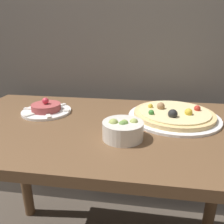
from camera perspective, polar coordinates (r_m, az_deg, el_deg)
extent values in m
cube|color=brown|center=(0.84, -2.30, -4.21)|extent=(1.21, 0.66, 0.03)
cylinder|color=brown|center=(1.44, -22.34, -12.40)|extent=(0.06, 0.06, 0.74)
cylinder|color=brown|center=(1.32, 25.47, -15.99)|extent=(0.06, 0.06, 0.74)
cylinder|color=white|center=(0.92, 15.73, -1.25)|extent=(0.36, 0.36, 0.01)
cylinder|color=#E5C17F|center=(0.92, 15.81, -0.50)|extent=(0.32, 0.32, 0.02)
cylinder|color=beige|center=(0.91, 15.87, 0.12)|extent=(0.28, 0.28, 0.01)
sphere|color=#997047|center=(0.92, 12.63, 1.48)|extent=(0.03, 0.03, 0.03)
sphere|color=#387F33|center=(0.85, 10.22, -0.12)|extent=(0.02, 0.02, 0.02)
sphere|color=gold|center=(0.89, 19.36, -0.04)|extent=(0.03, 0.03, 0.03)
sphere|color=gold|center=(0.93, 10.01, 1.54)|extent=(0.02, 0.02, 0.02)
sphere|color=#B22D23|center=(0.95, 21.39, 0.87)|extent=(0.03, 0.03, 0.03)
sphere|color=black|center=(0.84, 15.58, -0.49)|extent=(0.04, 0.04, 0.04)
cylinder|color=white|center=(0.99, -16.71, 0.17)|extent=(0.21, 0.21, 0.01)
cylinder|color=#A84747|center=(0.98, -16.82, 1.23)|extent=(0.12, 0.12, 0.03)
sphere|color=#E0384C|center=(0.98, -16.98, 2.81)|extent=(0.03, 0.03, 0.03)
cube|color=white|center=(0.96, -12.21, 0.37)|extent=(0.04, 0.02, 0.01)
cube|color=white|center=(1.03, -13.01, 1.82)|extent=(0.03, 0.04, 0.01)
cube|color=white|center=(1.07, -17.20, 1.99)|extent=(0.03, 0.04, 0.01)
cube|color=white|center=(1.02, -20.99, 0.82)|extent=(0.04, 0.02, 0.01)
cube|color=white|center=(0.95, -20.84, -0.72)|extent=(0.03, 0.04, 0.01)
cube|color=white|center=(0.91, -16.23, -1.02)|extent=(0.03, 0.04, 0.01)
cylinder|color=silver|center=(0.71, 2.85, -4.77)|extent=(0.13, 0.13, 0.06)
sphere|color=#668E42|center=(0.69, 2.74, -3.35)|extent=(0.03, 0.03, 0.03)
sphere|color=#A3B25B|center=(0.70, 0.39, -3.01)|extent=(0.03, 0.03, 0.03)
sphere|color=#A3B25B|center=(0.71, 5.71, -2.82)|extent=(0.03, 0.03, 0.03)
sphere|color=#8EA34C|center=(0.70, 3.25, -3.04)|extent=(0.03, 0.03, 0.03)
sphere|color=#668E42|center=(0.69, 3.37, -3.26)|extent=(0.03, 0.03, 0.03)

